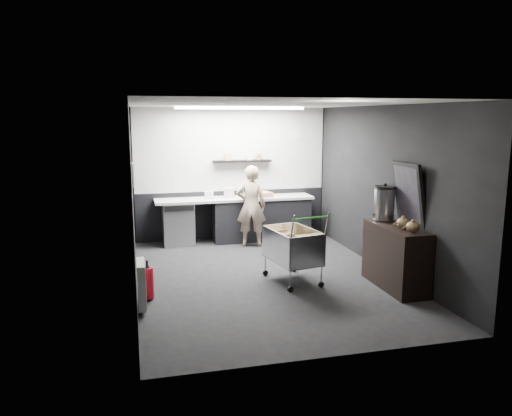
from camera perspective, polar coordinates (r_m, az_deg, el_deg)
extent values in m
plane|color=black|center=(8.02, 1.12, -7.90)|extent=(5.50, 5.50, 0.00)
plane|color=silver|center=(7.61, 1.19, 11.78)|extent=(5.50, 5.50, 0.00)
plane|color=black|center=(10.35, -2.82, 3.94)|extent=(5.50, 0.00, 5.50)
plane|color=black|center=(5.14, 9.16, -2.89)|extent=(5.50, 0.00, 5.50)
plane|color=black|center=(7.44, -13.90, 1.07)|extent=(0.00, 5.50, 5.50)
plane|color=black|center=(8.44, 14.39, 2.13)|extent=(0.00, 5.50, 5.50)
cube|color=#B2B1AD|center=(10.29, -2.82, 6.69)|extent=(3.95, 0.02, 1.70)
cube|color=black|center=(10.47, -2.75, -0.70)|extent=(3.95, 0.02, 1.00)
cube|color=black|center=(10.24, -1.59, 5.39)|extent=(1.20, 0.22, 0.04)
cylinder|color=silver|center=(10.62, 4.68, 8.41)|extent=(0.20, 0.03, 0.20)
cube|color=white|center=(8.70, -13.86, 3.73)|extent=(0.02, 0.30, 0.40)
cube|color=red|center=(8.69, -13.85, 4.19)|extent=(0.02, 0.22, 0.10)
cube|color=silver|center=(6.80, -12.98, -8.46)|extent=(0.10, 0.50, 0.60)
cube|color=white|center=(9.41, -1.81, 11.35)|extent=(2.40, 0.20, 0.04)
cube|color=black|center=(10.30, 0.59, -1.29)|extent=(2.00, 0.56, 0.85)
cube|color=beige|center=(10.10, -2.43, 1.06)|extent=(3.20, 0.60, 0.05)
cube|color=#9EA0A5|center=(10.02, -8.87, -1.75)|extent=(0.60, 0.58, 0.85)
cube|color=black|center=(9.66, -8.76, -0.06)|extent=(0.56, 0.02, 0.10)
imported|color=beige|center=(9.73, -0.56, 0.24)|extent=(0.65, 0.51, 1.59)
cube|color=silver|center=(7.74, 4.19, -5.96)|extent=(0.76, 1.02, 0.02)
cube|color=silver|center=(7.60, 2.12, -4.41)|extent=(0.18, 0.92, 0.49)
cube|color=silver|center=(7.77, 6.27, -4.12)|extent=(0.18, 0.92, 0.49)
cube|color=silver|center=(7.26, 5.34, -5.15)|extent=(0.60, 0.13, 0.49)
cube|color=silver|center=(8.10, 3.21, -3.47)|extent=(0.60, 0.13, 0.49)
cylinder|color=silver|center=(7.33, 3.25, -8.17)|extent=(0.02, 0.02, 0.33)
cylinder|color=silver|center=(7.49, 7.12, -7.81)|extent=(0.02, 0.02, 0.33)
cylinder|color=silver|center=(8.10, 1.47, -6.31)|extent=(0.02, 0.02, 0.33)
cylinder|color=silver|center=(8.25, 4.99, -6.03)|extent=(0.02, 0.02, 0.33)
cylinder|color=#23802A|center=(7.08, 5.57, -1.21)|extent=(0.60, 0.14, 0.03)
cube|color=brown|center=(7.75, 3.03, -4.25)|extent=(0.32, 0.37, 0.42)
cube|color=brown|center=(7.62, 5.62, -4.71)|extent=(0.29, 0.34, 0.37)
cylinder|color=black|center=(7.37, 3.24, -9.22)|extent=(0.09, 0.05, 0.09)
cylinder|color=black|center=(8.15, 1.46, -7.27)|extent=(0.09, 0.05, 0.09)
cylinder|color=black|center=(7.54, 7.09, -8.84)|extent=(0.09, 0.05, 0.09)
cylinder|color=black|center=(8.30, 4.98, -6.98)|extent=(0.09, 0.05, 0.09)
cube|color=black|center=(7.71, 15.66, -5.41)|extent=(0.47, 1.25, 0.94)
cylinder|color=silver|center=(7.90, 14.44, 0.44)|extent=(0.31, 0.31, 0.48)
cylinder|color=black|center=(7.86, 14.53, 2.31)|extent=(0.31, 0.31, 0.04)
sphere|color=black|center=(7.86, 14.54, 2.61)|extent=(0.05, 0.05, 0.05)
ellipsoid|color=brown|center=(7.45, 16.45, -1.64)|extent=(0.19, 0.19, 0.15)
ellipsoid|color=brown|center=(7.23, 17.49, -2.06)|extent=(0.19, 0.19, 0.15)
cube|color=black|center=(7.66, 17.07, 1.57)|extent=(0.21, 0.73, 0.93)
cube|color=black|center=(7.64, 16.91, 1.56)|extent=(0.15, 0.62, 0.80)
cylinder|color=#AC0B19|center=(7.16, -12.27, -8.35)|extent=(0.16, 0.16, 0.44)
cone|color=black|center=(7.08, -12.35, -6.45)|extent=(0.11, 0.11, 0.07)
cylinder|color=black|center=(7.07, -12.37, -6.11)|extent=(0.03, 0.03, 0.07)
cube|color=#9C7553|center=(10.15, 0.29, 1.53)|extent=(0.56, 0.48, 0.10)
cylinder|color=beige|center=(10.06, -3.10, 1.75)|extent=(0.21, 0.21, 0.21)
cube|color=silver|center=(9.94, -5.39, 1.46)|extent=(0.19, 0.15, 0.15)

